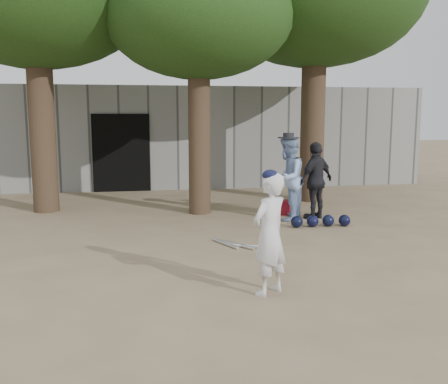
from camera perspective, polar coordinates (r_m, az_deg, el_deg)
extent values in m
plane|color=#937C5E|center=(7.01, -3.51, -9.05)|extent=(70.00, 70.00, 0.00)
imported|color=silver|center=(5.98, 5.21, -4.82)|extent=(0.64, 0.61, 1.48)
imported|color=#8AA7D6|center=(10.34, 7.30, 1.55)|extent=(0.99, 1.06, 1.73)
imported|color=black|center=(10.55, 10.48, 1.28)|extent=(1.01, 0.82, 1.60)
cube|color=maroon|center=(11.02, 6.65, -1.75)|extent=(0.47, 0.39, 0.30)
cube|color=gray|center=(14.67, -6.96, 6.13)|extent=(16.00, 0.35, 3.00)
cube|color=black|center=(14.48, -11.65, 4.40)|extent=(1.60, 0.08, 2.20)
cube|color=slate|center=(17.16, -7.37, 6.48)|extent=(16.00, 5.00, 3.00)
sphere|color=black|center=(9.73, 8.32, -3.39)|extent=(0.23, 0.23, 0.23)
sphere|color=black|center=(9.83, 10.09, -3.30)|extent=(0.23, 0.23, 0.23)
sphere|color=black|center=(9.95, 11.82, -3.21)|extent=(0.23, 0.23, 0.23)
sphere|color=black|center=(10.03, 13.61, -3.17)|extent=(0.23, 0.23, 0.23)
cylinder|color=silver|center=(8.37, 0.16, -5.89)|extent=(0.34, 0.68, 0.06)
cylinder|color=silver|center=(8.29, 1.54, -6.04)|extent=(0.48, 0.61, 0.06)
cylinder|color=silver|center=(8.21, 2.94, -6.19)|extent=(0.69, 0.33, 0.06)
cylinder|color=brown|center=(11.84, -20.26, 11.13)|extent=(0.56, 0.56, 5.50)
cylinder|color=brown|center=(10.92, -2.87, 10.59)|extent=(0.48, 0.48, 5.00)
ellipsoid|color=#284C19|center=(11.11, -2.94, 19.38)|extent=(4.00, 4.00, 2.60)
cylinder|color=brown|center=(12.81, 10.20, 11.97)|extent=(0.60, 0.60, 5.80)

